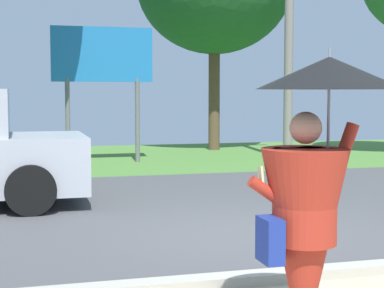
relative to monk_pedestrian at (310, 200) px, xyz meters
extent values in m
cube|color=#4C4C4F|center=(0.94, 5.67, -1.15)|extent=(40.00, 8.00, 0.10)
cube|color=#528539|center=(0.94, 13.67, -1.15)|extent=(40.00, 8.00, 0.10)
cube|color=#B2AD9E|center=(0.94, 1.67, -1.05)|extent=(40.00, 0.24, 0.10)
cone|color=#B22D1E|center=(-0.04, 0.00, -0.37)|extent=(0.60, 0.60, 1.45)
cylinder|color=#B22D1E|center=(-0.04, 0.00, 0.03)|extent=(0.44, 0.44, 0.65)
sphere|color=tan|center=(-0.04, 0.00, 0.49)|extent=(0.22, 0.22, 0.22)
cylinder|color=#B22D1E|center=(0.24, 0.00, 0.30)|extent=(0.24, 0.09, 0.45)
cylinder|color=#B22D1E|center=(-0.30, 0.02, 0.06)|extent=(0.29, 0.08, 0.24)
cylinder|color=gray|center=(0.13, 0.00, 0.53)|extent=(0.02, 0.02, 0.75)
cone|color=black|center=(0.13, 0.00, 0.86)|extent=(0.99, 0.99, 0.22)
cylinder|color=gray|center=(0.13, 0.00, 0.98)|extent=(0.02, 0.02, 0.10)
cube|color=beige|center=(-0.34, 0.05, 0.16)|extent=(0.02, 0.11, 0.16)
cube|color=navy|center=(-0.31, -0.05, -0.25)|extent=(0.12, 0.24, 0.30)
cube|color=#2D3842|center=(-2.11, 6.71, 0.33)|extent=(0.10, 1.70, 0.77)
cylinder|color=black|center=(-1.76, 7.71, -0.72)|extent=(0.76, 0.28, 0.76)
cylinder|color=black|center=(-1.76, 5.71, -0.72)|extent=(0.76, 0.28, 0.76)
cylinder|color=gray|center=(5.14, 11.92, 2.73)|extent=(0.24, 0.24, 7.66)
cylinder|color=slate|center=(-0.71, 12.42, 0.00)|extent=(0.12, 0.12, 2.20)
cylinder|color=slate|center=(1.09, 12.42, 0.00)|extent=(0.12, 0.12, 2.20)
cube|color=#1E72B2|center=(0.19, 12.42, 1.70)|extent=(2.60, 0.10, 1.40)
cylinder|color=brown|center=(4.10, 15.29, 0.75)|extent=(0.36, 0.36, 3.70)
camera|label=1|loc=(-1.90, -3.88, 0.73)|focal=58.94mm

